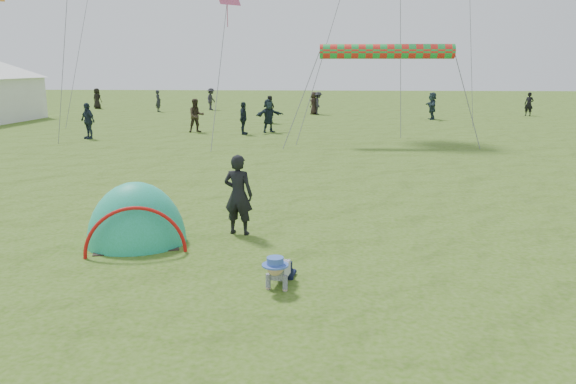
{
  "coord_description": "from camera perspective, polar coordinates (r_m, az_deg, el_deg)",
  "views": [
    {
      "loc": [
        0.98,
        -8.2,
        3.51
      ],
      "look_at": [
        0.34,
        2.78,
        1.0
      ],
      "focal_mm": 35.0,
      "sensor_mm": 36.0,
      "label": 1
    }
  ],
  "objects": [
    {
      "name": "crowd_person_9",
      "position": [
        40.53,
        3.08,
        9.01
      ],
      "size": [
        0.67,
        1.08,
        1.61
      ],
      "primitive_type": "imported",
      "rotation": [
        0.0,
        0.0,
        1.64
      ],
      "color": "#28262B",
      "rests_on": "ground"
    },
    {
      "name": "crowd_person_6",
      "position": [
        43.83,
        -13.04,
        9.0
      ],
      "size": [
        0.67,
        0.71,
        1.62
      ],
      "primitive_type": "imported",
      "rotation": [
        0.0,
        0.0,
        2.23
      ],
      "color": "#21232A",
      "rests_on": "ground"
    },
    {
      "name": "crowd_person_12",
      "position": [
        34.32,
        -1.78,
        8.37
      ],
      "size": [
        0.64,
        0.72,
        1.66
      ],
      "primitive_type": "imported",
      "rotation": [
        0.0,
        0.0,
        1.06
      ],
      "color": "black",
      "rests_on": "ground"
    },
    {
      "name": "rainbow_tube_kite",
      "position": [
        25.64,
        9.98,
        13.89
      ],
      "size": [
        5.84,
        0.64,
        0.64
      ],
      "primitive_type": "cylinder",
      "rotation": [
        0.0,
        1.57,
        0.0
      ],
      "color": "red"
    },
    {
      "name": "crowd_person_11",
      "position": [
        29.7,
        -1.99,
        7.75
      ],
      "size": [
        1.62,
        1.36,
        1.75
      ],
      "primitive_type": "imported",
      "rotation": [
        0.0,
        0.0,
        0.62
      ],
      "color": "#1C2932",
      "rests_on": "ground"
    },
    {
      "name": "crowd_person_1",
      "position": [
        30.13,
        -9.3,
        7.67
      ],
      "size": [
        1.05,
        0.96,
        1.75
      ],
      "primitive_type": "imported",
      "rotation": [
        0.0,
        0.0,
        0.45
      ],
      "color": "#372D21",
      "rests_on": "ground"
    },
    {
      "name": "standing_adult",
      "position": [
        11.75,
        -5.07,
        -0.27
      ],
      "size": [
        0.69,
        0.53,
        1.7
      ],
      "primitive_type": "imported",
      "rotation": [
        0.0,
        0.0,
        2.92
      ],
      "color": "black",
      "rests_on": "ground"
    },
    {
      "name": "popup_tent",
      "position": [
        11.69,
        -15.03,
        -5.07
      ],
      "size": [
        2.31,
        2.07,
        2.51
      ],
      "primitive_type": "ellipsoid",
      "rotation": [
        0.0,
        0.0,
        0.28
      ],
      "color": "#1BA464",
      "rests_on": "ground"
    },
    {
      "name": "crowd_person_2",
      "position": [
        28.85,
        -4.55,
        7.47
      ],
      "size": [
        0.42,
        0.97,
        1.65
      ],
      "primitive_type": "imported",
      "rotation": [
        0.0,
        0.0,
        1.55
      ],
      "color": "black",
      "rests_on": "ground"
    },
    {
      "name": "crowd_person_5",
      "position": [
        37.88,
        14.43,
        8.47
      ],
      "size": [
        0.59,
        1.65,
        1.75
      ],
      "primitive_type": "imported",
      "rotation": [
        0.0,
        0.0,
        4.76
      ],
      "color": "#23343D",
      "rests_on": "ground"
    },
    {
      "name": "crawling_toddler",
      "position": [
        9.09,
        -0.93,
        -7.88
      ],
      "size": [
        0.67,
        0.85,
        0.58
      ],
      "primitive_type": null,
      "rotation": [
        0.0,
        0.0,
        -0.2
      ],
      "color": "black",
      "rests_on": "ground"
    },
    {
      "name": "crowd_person_8",
      "position": [
        28.74,
        -19.68,
        6.82
      ],
      "size": [
        1.07,
        0.92,
        1.72
      ],
      "primitive_type": "imported",
      "rotation": [
        0.0,
        0.0,
        5.68
      ],
      "color": "#222E3C",
      "rests_on": "ground"
    },
    {
      "name": "crowd_person_10",
      "position": [
        40.63,
        2.64,
        9.01
      ],
      "size": [
        0.8,
        0.92,
        1.59
      ],
      "primitive_type": "imported",
      "rotation": [
        0.0,
        0.0,
        4.26
      ],
      "color": "black",
      "rests_on": "ground"
    },
    {
      "name": "crowd_person_3",
      "position": [
        44.93,
        -7.81,
        9.34
      ],
      "size": [
        0.87,
        1.21,
        1.69
      ],
      "primitive_type": "imported",
      "rotation": [
        0.0,
        0.0,
        1.33
      ],
      "color": "#27262D",
      "rests_on": "ground"
    },
    {
      "name": "crowd_person_0",
      "position": [
        42.67,
        23.28,
        8.2
      ],
      "size": [
        0.71,
        0.66,
        1.63
      ],
      "primitive_type": "imported",
      "rotation": [
        0.0,
        0.0,
        5.65
      ],
      "color": "black",
      "rests_on": "ground"
    },
    {
      "name": "ground",
      "position": [
        8.97,
        -3.26,
        -10.19
      ],
      "size": [
        140.0,
        140.0,
        0.0
      ],
      "primitive_type": "plane",
      "color": "#2E570A"
    },
    {
      "name": "crowd_person_4",
      "position": [
        48.37,
        -18.83,
        8.99
      ],
      "size": [
        0.93,
        0.77,
        1.63
      ],
      "primitive_type": "imported",
      "rotation": [
        0.0,
        0.0,
        2.77
      ],
      "color": "black",
      "rests_on": "ground"
    }
  ]
}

